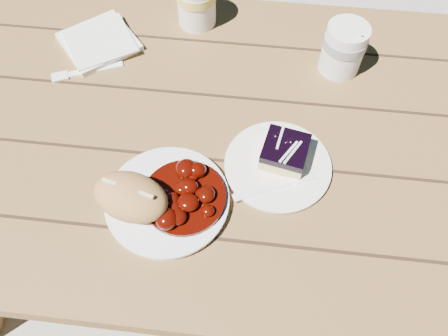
# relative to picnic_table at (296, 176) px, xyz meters

# --- Properties ---
(ground) EXTENTS (60.00, 60.00, 0.00)m
(ground) POSITION_rel_picnic_table_xyz_m (0.00, 0.00, -0.59)
(ground) COLOR #9D988D
(ground) RESTS_ON ground
(picnic_table) EXTENTS (2.00, 1.55, 0.75)m
(picnic_table) POSITION_rel_picnic_table_xyz_m (0.00, 0.00, 0.00)
(picnic_table) COLOR brown
(picnic_table) RESTS_ON ground
(main_plate) EXTENTS (0.22, 0.22, 0.02)m
(main_plate) POSITION_rel_picnic_table_xyz_m (-0.25, -0.18, 0.17)
(main_plate) COLOR white
(main_plate) RESTS_ON picnic_table
(goulash_stew) EXTENTS (0.15, 0.15, 0.04)m
(goulash_stew) POSITION_rel_picnic_table_xyz_m (-0.22, -0.18, 0.20)
(goulash_stew) COLOR #3A0702
(goulash_stew) RESTS_ON main_plate
(bread_roll) EXTENTS (0.15, 0.12, 0.07)m
(bread_roll) POSITION_rel_picnic_table_xyz_m (-0.30, -0.20, 0.21)
(bread_roll) COLOR #B47E45
(bread_roll) RESTS_ON main_plate
(dessert_plate) EXTENTS (0.20, 0.20, 0.01)m
(dessert_plate) POSITION_rel_picnic_table_xyz_m (-0.06, -0.08, 0.17)
(dessert_plate) COLOR white
(dessert_plate) RESTS_ON picnic_table
(blueberry_cake) EXTENTS (0.09, 0.09, 0.05)m
(blueberry_cake) POSITION_rel_picnic_table_xyz_m (-0.05, -0.07, 0.19)
(blueberry_cake) COLOR #E5D07D
(blueberry_cake) RESTS_ON dessert_plate
(fork_dessert) EXTENTS (0.15, 0.09, 0.00)m
(fork_dessert) POSITION_rel_picnic_table_xyz_m (-0.08, -0.14, 0.17)
(fork_dessert) COLOR white
(fork_dessert) RESTS_ON dessert_plate
(coffee_cup) EXTENTS (0.09, 0.09, 0.11)m
(coffee_cup) POSITION_rel_picnic_table_xyz_m (0.06, 0.19, 0.22)
(coffee_cup) COLOR white
(coffee_cup) RESTS_ON picnic_table
(napkin_stack) EXTENTS (0.21, 0.21, 0.01)m
(napkin_stack) POSITION_rel_picnic_table_xyz_m (-0.48, 0.20, 0.17)
(napkin_stack) COLOR white
(napkin_stack) RESTS_ON picnic_table
(fork_table) EXTENTS (0.16, 0.08, 0.00)m
(fork_table) POSITION_rel_picnic_table_xyz_m (-0.47, 0.12, 0.16)
(fork_table) COLOR white
(fork_table) RESTS_ON picnic_table
(second_cup) EXTENTS (0.09, 0.09, 0.11)m
(second_cup) POSITION_rel_picnic_table_xyz_m (-0.27, 0.31, 0.22)
(second_cup) COLOR white
(second_cup) RESTS_ON picnic_table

